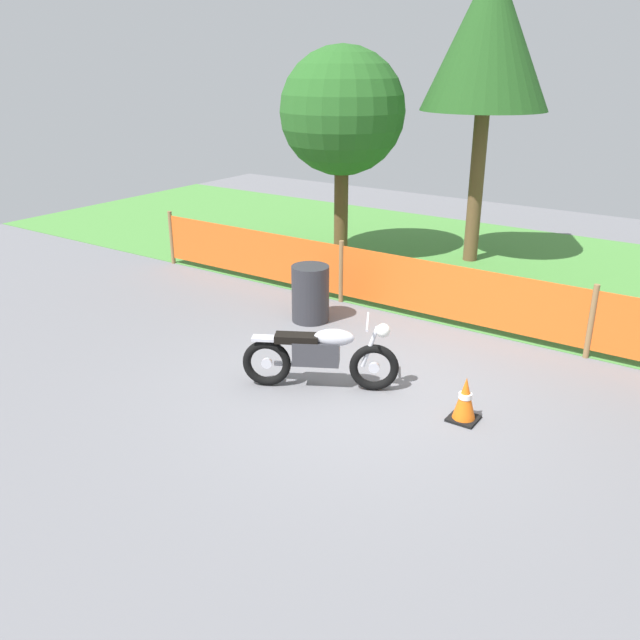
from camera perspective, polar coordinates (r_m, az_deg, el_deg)
The scene contains 8 objects.
ground at distance 8.23m, azimuth 4.04°, elevation -6.06°, with size 24.00×24.00×0.02m, color slate.
grass_verge at distance 13.32m, azimuth 17.17°, elevation 4.04°, with size 24.00×6.82×0.01m, color #4C8C3D.
barrier_fence at distance 10.09m, azimuth 11.42°, elevation 2.31°, with size 12.04×0.08×1.05m.
tree_leftmost at distance 13.24m, azimuth 1.93°, elevation 17.48°, with size 2.42×2.42×4.09m.
tree_near_left at distance 13.30m, azimuth 14.38°, elevation 22.61°, with size 2.37×2.37×5.54m.
motorcycle_lead at distance 8.06m, azimuth 0.09°, elevation -3.02°, with size 1.74×1.04×0.91m.
traffic_cone at distance 7.60m, azimuth 12.41°, elevation -6.71°, with size 0.32×0.32×0.53m.
spare_drum at distance 10.18m, azimuth -0.84°, elevation 2.30°, with size 0.58×0.58×0.88m, color #2D2D33.
Camera 1 is at (3.63, -6.32, 3.79)m, focal length 37.06 mm.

